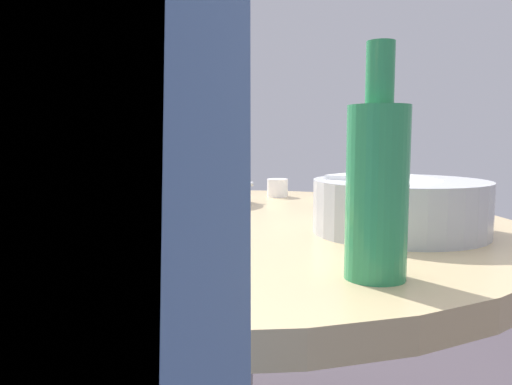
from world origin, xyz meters
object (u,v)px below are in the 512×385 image
Objects in this scene: dish_noodles at (349,195)px; tea_cup_far at (278,188)px; round_dining_table at (228,263)px; dish_shrimp at (70,201)px; tea_cup_side at (426,199)px; rice_bowl at (399,205)px; dish_eggplant at (73,216)px; green_bottle at (377,186)px; dish_tofu_braise at (153,243)px; soup_bowl at (202,193)px.

dish_noodles is 3.20× the size of tea_cup_far.
round_dining_table is 0.46m from tea_cup_far.
dish_shrimp is 2.71× the size of tea_cup_side.
tea_cup_far is at bearing -15.05° from dish_noodles.
rice_bowl reaches higher than dish_shrimp.
rice_bowl is at bearing 121.82° from tea_cup_far.
dish_shrimp is at bearing 21.49° from dish_noodles.
tea_cup_side reaches higher than dish_eggplant.
round_dining_table is 3.84× the size of rice_bowl.
rice_bowl is 0.33m from green_bottle.
tea_cup_side reaches higher than dish_tofu_braise.
soup_bowl is 1.02× the size of dish_eggplant.
dish_noodles is at bearing -136.16° from dish_eggplant.
tea_cup_side is (-0.19, 0.15, 0.01)m from dish_noodles.
dish_eggplant is at bearing -23.89° from green_bottle.
dish_shrimp is 0.68× the size of green_bottle.
tea_cup_side is at bearing 152.60° from tea_cup_far.
dish_eggplant is 0.86× the size of green_bottle.
tea_cup_side is at bearing -129.27° from dish_tofu_braise.
green_bottle is 0.87m from tea_cup_far.
rice_bowl is 1.60× the size of dish_noodles.
dish_eggplant is (0.53, 0.51, 0.00)m from dish_noodles.
green_bottle reaches higher than dish_eggplant.
round_dining_table is 0.30m from soup_bowl.
dish_noodles is at bearing -77.20° from rice_bowl.
dish_tofu_braise is at bearing 69.07° from dish_noodles.
dish_shrimp is 0.61m from dish_tofu_braise.
dish_tofu_braise is at bearing 134.08° from dish_shrimp.
dish_eggplant is at bearing 60.71° from tea_cup_far.
rice_bowl is at bearing 74.51° from tea_cup_side.
green_bottle reaches higher than soup_bowl.
tea_cup_side is (-0.88, -0.12, 0.01)m from dish_shrimp.
tea_cup_side reaches higher than round_dining_table.
soup_bowl is at bearing -0.57° from tea_cup_side.
rice_bowl reaches higher than round_dining_table.
dish_tofu_braise is (-0.42, 0.44, 0.00)m from dish_shrimp.
rice_bowl reaches higher than dish_eggplant.
dish_eggplant reaches higher than dish_noodles.
soup_bowl is (0.14, -0.24, 0.12)m from round_dining_table.
dish_noodles is 0.24m from tea_cup_side.
tea_cup_side reaches higher than dish_noodles.
green_bottle is (0.05, 0.32, 0.07)m from rice_bowl.
dish_tofu_braise is (-0.11, 0.56, -0.01)m from soup_bowl.
rice_bowl is 1.61× the size of dish_shrimp.
dish_tofu_braise is 0.77m from tea_cup_far.
rice_bowl is at bearing -145.41° from dish_tofu_braise.
round_dining_table is 5.61× the size of dish_tofu_braise.
round_dining_table is 6.14× the size of dish_noodles.
rice_bowl reaches higher than dish_tofu_braise.
round_dining_table is 0.38m from rice_bowl.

